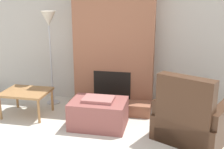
{
  "coord_description": "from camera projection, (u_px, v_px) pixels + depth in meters",
  "views": [
    {
      "loc": [
        1.0,
        -2.63,
        2.06
      ],
      "look_at": [
        0.0,
        2.24,
        0.67
      ],
      "focal_mm": 45.0,
      "sensor_mm": 36.0,
      "label": 1
    }
  ],
  "objects": [
    {
      "name": "floor_lamp_left",
      "position": [
        49.0,
        25.0,
        5.22
      ],
      "size": [
        0.28,
        0.28,
        1.8
      ],
      "color": "#ADADB2",
      "rests_on": "ground_plane"
    },
    {
      "name": "armchair",
      "position": [
        191.0,
        120.0,
        4.14
      ],
      "size": [
        1.29,
        1.29,
        1.03
      ],
      "rotation": [
        0.0,
        0.0,
        2.68
      ],
      "color": "#422819",
      "rests_on": "ground_plane"
    },
    {
      "name": "side_table",
      "position": [
        26.0,
        94.0,
        4.96
      ],
      "size": [
        0.8,
        0.64,
        0.45
      ],
      "color": "#9E7042",
      "rests_on": "ground_plane"
    },
    {
      "name": "ottoman",
      "position": [
        99.0,
        113.0,
        4.56
      ],
      "size": [
        0.89,
        0.64,
        0.5
      ],
      "color": "#8C4C47",
      "rests_on": "ground_plane"
    },
    {
      "name": "fireplace",
      "position": [
        114.0,
        43.0,
        5.2
      ],
      "size": [
        1.48,
        0.78,
        2.6
      ],
      "color": "#935B42",
      "rests_on": "ground_plane"
    },
    {
      "name": "wall_back",
      "position": [
        117.0,
        37.0,
        5.43
      ],
      "size": [
        6.8,
        0.06,
        2.6
      ],
      "primitive_type": "cube",
      "color": "#BCB7AD",
      "rests_on": "ground_plane"
    }
  ]
}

